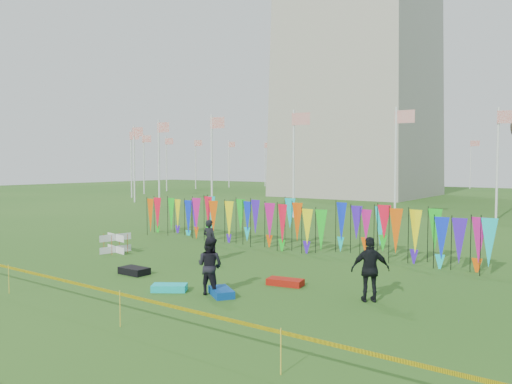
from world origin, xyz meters
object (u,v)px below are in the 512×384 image
Objects in this scene: person_left at (210,240)px; kite_bag_black at (134,271)px; kite_bag_turquoise at (169,288)px; person_right at (370,269)px; kite_bag_red at (285,282)px; box_kite at (116,243)px; kite_bag_blue at (221,292)px; person_mid at (210,266)px.

person_left is 1.57× the size of kite_bag_black.
person_right is at bearing 24.95° from kite_bag_turquoise.
kite_bag_black is (-0.52, -3.53, -0.73)m from person_left.
person_left reaches higher than kite_bag_red.
person_left reaches higher than box_kite.
kite_bag_black is (-8.36, -1.65, -0.82)m from person_right.
box_kite is at bearing 154.21° from kite_bag_turquoise.
kite_bag_blue reaches higher than kite_bag_red.
kite_bag_black is (-4.46, 0.40, 0.01)m from kite_bag_blue.
kite_bag_red is at bearing 19.13° from kite_bag_black.
kite_bag_red is at bearing -126.79° from person_mid.
kite_bag_red is (-3.05, 0.19, -0.84)m from person_right.
person_left is at bearing 14.10° from box_kite.
person_mid is 0.87m from kite_bag_blue.
kite_bag_black is at bearing -30.24° from box_kite.
kite_bag_red is (2.53, 2.79, 0.00)m from kite_bag_turquoise.
person_left is at bearing 81.69° from kite_bag_black.
person_left reaches higher than kite_bag_turquoise.
person_mid is 4.16m from kite_bag_black.
person_mid is 4.79m from person_right.
person_right is at bearing -3.63° from kite_bag_red.
kite_bag_red is at bearing 47.76° from kite_bag_turquoise.
person_mid reaches higher than box_kite.
person_mid is 1.62× the size of kite_bag_black.
person_mid is at bearing 129.11° from person_left.
person_left is 5.14m from kite_bag_red.
kite_bag_blue reaches higher than kite_bag_turquoise.
kite_bag_red is (0.86, 2.25, -0.00)m from kite_bag_blue.
kite_bag_turquoise is at bearing -10.69° from person_right.
kite_bag_blue is at bearing -7.88° from person_right.
kite_bag_black is (4.08, -2.38, -0.31)m from box_kite.
box_kite is 9.42m from kite_bag_red.
box_kite reaches higher than kite_bag_black.
person_right reaches higher than kite_bag_black.
kite_bag_black reaches higher than kite_bag_blue.
kite_bag_blue is at bearing -18.01° from box_kite.
box_kite is 12.47m from person_right.
person_mid is at bearing -9.42° from person_right.
person_left is 8.07m from person_right.
kite_bag_red reaches higher than kite_bag_turquoise.
person_mid reaches higher than kite_bag_blue.
person_right reaches higher than person_mid.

